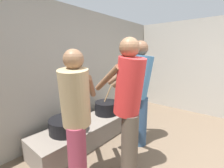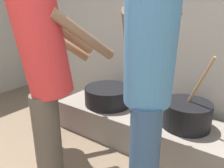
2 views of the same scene
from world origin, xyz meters
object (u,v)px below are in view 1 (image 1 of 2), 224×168
at_px(cooking_pot_main, 106,108).
at_px(cooking_pot_secondary, 67,125).
at_px(cook_in_tan_shirt, 76,113).
at_px(cook_in_blue_shirt, 140,88).
at_px(cook_in_red_shirt, 129,101).

bearing_deg(cooking_pot_main, cooking_pot_secondary, -179.33).
xyz_separation_m(cooking_pot_secondary, cook_in_tan_shirt, (-0.29, -0.63, 0.44)).
bearing_deg(cook_in_blue_shirt, cooking_pot_secondary, 139.34).
xyz_separation_m(cook_in_blue_shirt, cook_in_red_shirt, (-0.66, -0.24, -0.01)).
bearing_deg(cook_in_red_shirt, cooking_pot_main, 54.16).
bearing_deg(cooking_pot_main, cook_in_red_shirt, -125.84).
xyz_separation_m(cooking_pot_main, cook_in_blue_shirt, (-0.04, -0.74, 0.51)).
distance_m(cooking_pot_secondary, cook_in_tan_shirt, 0.82).
relative_size(cooking_pot_main, cook_in_tan_shirt, 0.45).
xyz_separation_m(cook_in_tan_shirt, cook_in_red_shirt, (0.48, -0.33, 0.08)).
xyz_separation_m(cooking_pot_secondary, cook_in_red_shirt, (0.19, -0.96, 0.52)).
bearing_deg(cooking_pot_main, cook_in_blue_shirt, -93.45).
relative_size(cooking_pot_main, cook_in_red_shirt, 0.42).
bearing_deg(cook_in_tan_shirt, cooking_pot_secondary, 65.08).
distance_m(cooking_pot_secondary, cook_in_red_shirt, 1.11).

